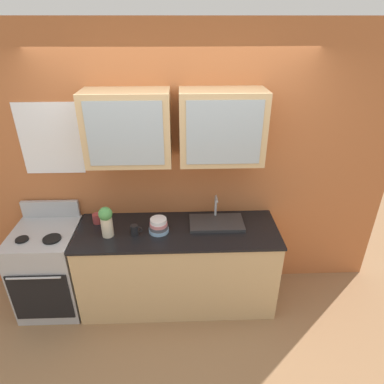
% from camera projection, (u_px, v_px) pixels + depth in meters
% --- Properties ---
extents(ground_plane, '(10.00, 10.00, 0.00)m').
position_uv_depth(ground_plane, '(179.00, 298.00, 3.62)').
color(ground_plane, '#936B47').
extents(back_wall_unit, '(4.35, 0.46, 2.73)m').
position_uv_depth(back_wall_unit, '(176.00, 161.00, 3.22)').
color(back_wall_unit, '#B76638').
rests_on(back_wall_unit, ground_plane).
extents(counter, '(1.96, 0.67, 0.89)m').
position_uv_depth(counter, '(178.00, 266.00, 3.41)').
color(counter, tan).
rests_on(counter, ground_plane).
extents(stove_range, '(0.61, 0.68, 1.07)m').
position_uv_depth(stove_range, '(51.00, 268.00, 3.36)').
color(stove_range, '#ADAFB5').
rests_on(stove_range, ground_plane).
extents(sink_faucet, '(0.53, 0.31, 0.26)m').
position_uv_depth(sink_faucet, '(216.00, 222.00, 3.28)').
color(sink_faucet, '#2D2D30').
rests_on(sink_faucet, counter).
extents(bowl_stack, '(0.19, 0.19, 0.14)m').
position_uv_depth(bowl_stack, '(159.00, 226.00, 3.15)').
color(bowl_stack, '#8CB7E0').
rests_on(bowl_stack, counter).
extents(vase, '(0.13, 0.13, 0.30)m').
position_uv_depth(vase, '(106.00, 221.00, 3.05)').
color(vase, beige).
rests_on(vase, counter).
extents(cup_near_sink, '(0.13, 0.09, 0.10)m').
position_uv_depth(cup_near_sink, '(97.00, 218.00, 3.29)').
color(cup_near_sink, '#993838').
rests_on(cup_near_sink, counter).
extents(cup_near_bowls, '(0.11, 0.07, 0.10)m').
position_uv_depth(cup_near_bowls, '(135.00, 230.00, 3.11)').
color(cup_near_bowls, black).
rests_on(cup_near_bowls, counter).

